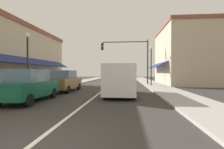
{
  "coord_description": "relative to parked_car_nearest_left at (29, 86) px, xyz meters",
  "views": [
    {
      "loc": [
        2.12,
        -3.14,
        1.62
      ],
      "look_at": [
        0.41,
        15.88,
        1.36
      ],
      "focal_mm": 26.61,
      "sensor_mm": 36.0,
      "label": 1
    }
  ],
  "objects": [
    {
      "name": "ground_plane",
      "position": [
        3.26,
        12.49,
        -0.88
      ],
      "size": [
        80.0,
        80.0,
        0.0
      ],
      "primitive_type": "plane",
      "color": "#33302D"
    },
    {
      "name": "sidewalk_left",
      "position": [
        -2.24,
        12.49,
        -0.82
      ],
      "size": [
        2.6,
        56.0,
        0.12
      ],
      "primitive_type": "cube",
      "color": "gray",
      "rests_on": "ground"
    },
    {
      "name": "sidewalk_right",
      "position": [
        8.76,
        12.49,
        -0.82
      ],
      "size": [
        2.6,
        56.0,
        0.12
      ],
      "primitive_type": "cube",
      "color": "#A39E99",
      "rests_on": "ground"
    },
    {
      "name": "lane_center_stripe",
      "position": [
        3.26,
        12.49,
        -0.88
      ],
      "size": [
        0.14,
        52.0,
        0.01
      ],
      "primitive_type": "cube",
      "color": "silver",
      "rests_on": "ground"
    },
    {
      "name": "storefront_left_block",
      "position": [
        -5.55,
        6.49,
        2.17
      ],
      "size": [
        5.33,
        14.2,
        6.08
      ],
      "color": "#BCAD8E",
      "rests_on": "ground"
    },
    {
      "name": "storefront_right_block",
      "position": [
        12.78,
        14.49,
        2.95
      ],
      "size": [
        6.76,
        10.2,
        7.66
      ],
      "color": "#BCAD8E",
      "rests_on": "ground"
    },
    {
      "name": "parked_car_nearest_left",
      "position": [
        0.0,
        0.0,
        0.0
      ],
      "size": [
        1.83,
        4.13,
        1.77
      ],
      "rotation": [
        0.0,
        0.0,
        0.02
      ],
      "color": "#0F4C33",
      "rests_on": "ground"
    },
    {
      "name": "parked_car_second_left",
      "position": [
        0.15,
        4.87,
        0.0
      ],
      "size": [
        1.84,
        4.13,
        1.77
      ],
      "rotation": [
        0.0,
        0.0,
        -0.02
      ],
      "color": "brown",
      "rests_on": "ground"
    },
    {
      "name": "van_in_lane",
      "position": [
        4.96,
        2.95,
        0.27
      ],
      "size": [
        2.07,
        5.21,
        2.12
      ],
      "rotation": [
        0.0,
        0.0,
        -0.02
      ],
      "color": "silver",
      "rests_on": "ground"
    },
    {
      "name": "traffic_signal_mast_arm",
      "position": [
        5.92,
        13.12,
        3.17
      ],
      "size": [
        6.15,
        0.5,
        5.84
      ],
      "color": "#333333",
      "rests_on": "ground"
    },
    {
      "name": "street_lamp_left_near",
      "position": [
        -1.81,
        2.81,
        2.17
      ],
      "size": [
        0.36,
        0.36,
        4.49
      ],
      "color": "black",
      "rests_on": "ground"
    },
    {
      "name": "street_lamp_right_mid",
      "position": [
        8.18,
        10.86,
        2.24
      ],
      "size": [
        0.36,
        0.36,
        4.61
      ],
      "color": "black",
      "rests_on": "ground"
    }
  ]
}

